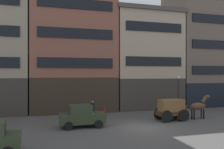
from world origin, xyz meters
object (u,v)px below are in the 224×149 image
(fire_hydrant_curbside, at_px, (104,111))
(draft_horse, at_px, (199,106))
(sedan_light, at_px, (82,116))
(pedestrian_officer, at_px, (93,108))
(streetlamp_curbside, at_px, (178,89))
(cargo_wagon, at_px, (172,108))

(fire_hydrant_curbside, bearing_deg, draft_horse, -26.51)
(sedan_light, bearing_deg, pedestrian_officer, 66.98)
(draft_horse, xyz_separation_m, pedestrian_officer, (-9.84, 3.47, -0.29))
(pedestrian_officer, relative_size, fire_hydrant_curbside, 2.16)
(sedan_light, height_order, streetlamp_curbside, streetlamp_curbside)
(cargo_wagon, distance_m, streetlamp_curbside, 5.40)
(cargo_wagon, relative_size, pedestrian_officer, 1.64)
(streetlamp_curbside, bearing_deg, sedan_light, -159.39)
(cargo_wagon, bearing_deg, fire_hydrant_curbside, 142.59)
(sedan_light, relative_size, streetlamp_curbside, 0.90)
(cargo_wagon, relative_size, draft_horse, 1.25)
(sedan_light, bearing_deg, draft_horse, 1.81)
(pedestrian_officer, bearing_deg, fire_hydrant_curbside, 29.59)
(cargo_wagon, xyz_separation_m, streetlamp_curbside, (3.22, 4.05, 1.52))
(streetlamp_curbside, distance_m, fire_hydrant_curbside, 9.04)
(draft_horse, bearing_deg, sedan_light, -178.19)
(draft_horse, bearing_deg, streetlamp_curbside, 86.19)
(fire_hydrant_curbside, bearing_deg, streetlamp_curbside, -1.18)
(draft_horse, relative_size, pedestrian_officer, 1.31)
(sedan_light, distance_m, streetlamp_curbside, 12.66)
(pedestrian_officer, distance_m, streetlamp_curbside, 10.26)
(pedestrian_officer, relative_size, streetlamp_curbside, 0.44)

